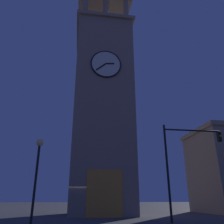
# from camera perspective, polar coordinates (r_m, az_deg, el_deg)

# --- Properties ---
(ground_plane) EXTENTS (200.00, 200.00, 0.00)m
(ground_plane) POSITION_cam_1_polar(r_m,az_deg,el_deg) (22.60, -8.00, -24.30)
(ground_plane) COLOR #424247
(clocktower) EXTENTS (6.88, 7.69, 27.95)m
(clocktower) POSITION_cam_1_polar(r_m,az_deg,el_deg) (26.92, -2.50, 1.03)
(clocktower) COLOR gray
(clocktower) RESTS_ON ground_plane
(traffic_signal_near) EXTENTS (4.63, 0.41, 6.80)m
(traffic_signal_near) POSITION_cam_1_polar(r_m,az_deg,el_deg) (18.15, 17.41, -9.92)
(traffic_signal_near) COLOR black
(traffic_signal_near) RESTS_ON ground_plane
(street_lamp) EXTENTS (0.44, 0.44, 4.92)m
(street_lamp) POSITION_cam_1_polar(r_m,az_deg,el_deg) (14.52, -17.93, -11.99)
(street_lamp) COLOR black
(street_lamp) RESTS_ON ground_plane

